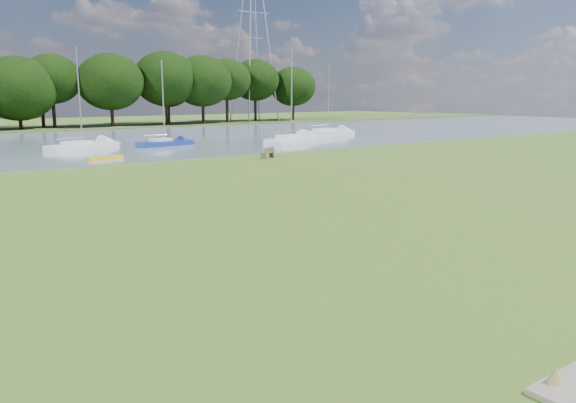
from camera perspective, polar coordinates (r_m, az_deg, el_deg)
ground at (r=20.46m, az=-4.81°, el=-3.08°), size 220.00×220.00×0.00m
river at (r=60.07m, az=-26.36°, el=5.01°), size 220.00×40.00×0.10m
riverbank_bench at (r=43.94m, az=-2.04°, el=4.97°), size 1.45×0.96×0.86m
kayak at (r=44.88m, az=-18.01°, el=4.25°), size 2.71×1.04×0.26m
pylon at (r=104.54m, az=-3.57°, el=18.69°), size 6.35×4.45×31.04m
sailboat_2 at (r=68.40m, az=4.04°, el=7.15°), size 7.38×2.55×8.65m
sailboat_3 at (r=58.17m, az=0.32°, el=6.50°), size 7.80×4.99×9.37m
sailboat_4 at (r=55.38m, az=-12.47°, el=6.01°), size 5.64×2.32×8.05m
sailboat_5 at (r=54.52m, az=-20.22°, el=5.51°), size 7.13×4.55×9.03m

